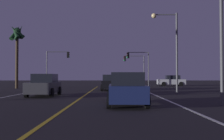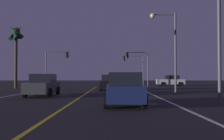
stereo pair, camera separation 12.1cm
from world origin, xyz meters
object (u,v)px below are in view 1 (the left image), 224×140
Objects in this scene: traffic_light_near_left at (57,60)px; traffic_light_far_right at (133,63)px; car_lead_same_lane at (126,89)px; car_ahead_far at (109,83)px; car_crossing_side at (170,81)px; car_oncoming at (43,85)px; street_lamp_right_far at (169,41)px; palm_tree_left_far at (16,37)px; traffic_light_near_right at (137,61)px; street_lamp_right_near at (208,1)px.

traffic_light_near_left is 1.04× the size of traffic_light_far_right.
car_lead_same_lane is 14.98m from car_ahead_far.
car_oncoming is at bearing 55.64° from car_crossing_side.
traffic_light_far_right is 0.72× the size of street_lamp_right_far.
palm_tree_left_far reaches higher than street_lamp_right_far.
palm_tree_left_far is (-15.81, -11.82, 2.64)m from traffic_light_far_right.
traffic_light_near_left is 0.64× the size of palm_tree_left_far.
car_oncoming is 8.82m from car_lead_same_lane.
traffic_light_far_right is at bearing 36.79° from palm_tree_left_far.
traffic_light_far_right is (3.94, 16.18, 3.00)m from car_ahead_far.
car_lead_same_lane is at bearing -56.44° from palm_tree_left_far.
car_lead_same_lane is at bearing 83.04° from traffic_light_near_right.
car_lead_same_lane is 23.84m from palm_tree_left_far.
car_oncoming and car_lead_same_lane have the same top height.
palm_tree_left_far reaches higher than car_oncoming.
car_crossing_side is 7.19m from traffic_light_far_right.
car_lead_same_lane is 0.83× the size of traffic_light_near_right.
car_crossing_side is 6.82m from traffic_light_near_right.
traffic_light_near_right is (9.10, 19.13, 3.07)m from car_oncoming.
car_ahead_far is (-9.68, -13.06, 0.00)m from car_crossing_side.
street_lamp_right_far reaches higher than car_lead_same_lane.
street_lamp_right_far is (10.31, 2.66, 3.76)m from car_oncoming.
car_crossing_side is 23.91m from palm_tree_left_far.
car_crossing_side is 0.51× the size of street_lamp_right_near.
car_oncoming is at bearing 42.58° from car_lead_same_lane.
street_lamp_right_far is at bearing -137.65° from car_ahead_far.
street_lamp_right_near reaches higher than traffic_light_far_right.
traffic_light_near_right is at bearing 21.65° from palm_tree_left_far.
car_crossing_side is 18.09m from traffic_light_near_left.
street_lamp_right_near reaches higher than car_oncoming.
street_lamp_right_far is at bearing -25.39° from car_lead_same_lane.
car_lead_same_lane is at bearing 84.48° from traffic_light_far_right.
street_lamp_right_far reaches higher than car_oncoming.
street_lamp_right_near is at bearing -160.83° from car_ahead_far.
traffic_light_near_right is 0.63× the size of palm_tree_left_far.
car_crossing_side is 28.81m from street_lamp_right_near.
street_lamp_right_near is (10.26, -6.59, 4.57)m from car_oncoming.
traffic_light_near_left is at bearing 7.67° from car_crossing_side.
car_crossing_side is at bearing 145.64° from car_oncoming.
car_lead_same_lane is 10.81m from street_lamp_right_far.
car_lead_same_lane is 27.31m from traffic_light_near_left.
palm_tree_left_far reaches higher than traffic_light_far_right.
traffic_light_near_right is 17.34m from palm_tree_left_far.
street_lamp_right_far reaches higher than traffic_light_near_left.
car_crossing_side is at bearing 151.44° from traffic_light_far_right.
car_lead_same_lane is at bearing 42.58° from car_oncoming.
traffic_light_near_right is (3.13, 25.62, 3.07)m from car_lead_same_lane.
street_lamp_right_far is (0.05, 9.25, -0.82)m from street_lamp_right_near.
traffic_light_far_right is (8.97, 24.63, 3.00)m from car_oncoming.
car_lead_same_lane is 31.41m from traffic_light_far_right.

